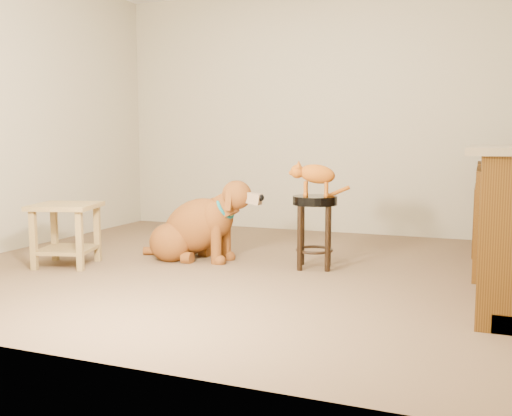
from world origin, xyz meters
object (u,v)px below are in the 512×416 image
at_px(wood_stool, 504,211).
at_px(golden_retriever, 197,228).
at_px(side_table, 66,225).
at_px(tabby_kitten, 314,175).
at_px(padded_stool, 315,217).

relative_size(wood_stool, golden_retriever, 0.65).
xyz_separation_m(wood_stool, golden_retriever, (-2.36, -1.10, -0.12)).
xyz_separation_m(side_table, golden_retriever, (0.85, 0.57, -0.06)).
xyz_separation_m(golden_retriever, tabby_kitten, (0.98, 0.05, 0.45)).
bearing_deg(padded_stool, golden_retriever, -177.19).
distance_m(wood_stool, golden_retriever, 2.61).
xyz_separation_m(wood_stool, side_table, (-3.21, -1.68, -0.06)).
bearing_deg(padded_stool, tabby_kitten, -173.21).
xyz_separation_m(side_table, tabby_kitten, (1.83, 0.62, 0.40)).
height_order(padded_stool, side_table, padded_stool).
xyz_separation_m(padded_stool, golden_retriever, (-0.99, -0.05, -0.13)).
relative_size(padded_stool, wood_stool, 0.76).
bearing_deg(tabby_kitten, side_table, -173.82).
distance_m(golden_retriever, tabby_kitten, 1.08).
xyz_separation_m(padded_stool, wood_stool, (1.37, 1.05, -0.01)).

